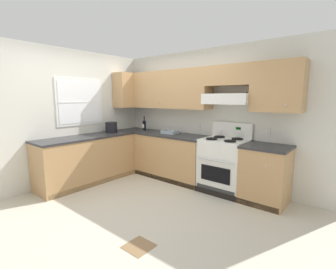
% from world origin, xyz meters
% --- Properties ---
extents(ground_plane, '(7.04, 7.04, 0.00)m').
position_xyz_m(ground_plane, '(0.00, 0.00, 0.00)').
color(ground_plane, beige).
extents(floor_accent_tile, '(0.30, 0.30, 0.01)m').
position_xyz_m(floor_accent_tile, '(1.03, -0.82, 0.00)').
color(floor_accent_tile, olive).
rests_on(floor_accent_tile, ground_plane).
extents(wall_back, '(4.68, 0.57, 2.55)m').
position_xyz_m(wall_back, '(0.40, 1.53, 1.48)').
color(wall_back, silver).
rests_on(wall_back, ground_plane).
extents(wall_left, '(0.47, 4.00, 2.55)m').
position_xyz_m(wall_left, '(-1.59, 0.23, 1.34)').
color(wall_left, silver).
rests_on(wall_left, ground_plane).
extents(counter_back_run, '(3.60, 0.65, 0.91)m').
position_xyz_m(counter_back_run, '(0.06, 1.24, 0.45)').
color(counter_back_run, tan).
rests_on(counter_back_run, ground_plane).
extents(counter_left_run, '(0.63, 1.91, 0.91)m').
position_xyz_m(counter_left_run, '(-1.24, -0.00, 0.45)').
color(counter_left_run, tan).
rests_on(counter_left_run, ground_plane).
extents(stove, '(0.76, 0.62, 1.20)m').
position_xyz_m(stove, '(1.00, 1.25, 0.48)').
color(stove, white).
rests_on(stove, ground_plane).
extents(wine_bottle, '(0.08, 0.08, 0.32)m').
position_xyz_m(wine_bottle, '(-0.99, 1.31, 1.04)').
color(wine_bottle, black).
rests_on(wine_bottle, counter_back_run).
extents(bowl, '(0.33, 0.21, 0.06)m').
position_xyz_m(bowl, '(-0.23, 1.28, 0.93)').
color(bowl, '#9EADB7').
rests_on(bowl, counter_back_run).
extents(bucket, '(0.26, 0.26, 0.22)m').
position_xyz_m(bucket, '(-1.28, 0.61, 1.03)').
color(bucket, black).
rests_on(bucket, counter_left_run).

